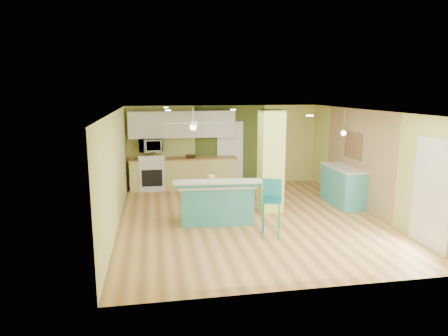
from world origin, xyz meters
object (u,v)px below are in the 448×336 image
at_px(peninsula, 216,201).
at_px(side_counter, 343,186).
at_px(fruit_bowl, 191,156).
at_px(bar_stool, 272,198).
at_px(canister, 211,179).

relative_size(peninsula, side_counter, 1.27).
height_order(peninsula, fruit_bowl, peninsula).
relative_size(bar_stool, fruit_bowl, 3.43).
bearing_deg(side_counter, fruit_bowl, 146.86).
xyz_separation_m(fruit_bowl, canister, (0.15, -3.29, 0.01)).
bearing_deg(bar_stool, side_counter, 56.85).
bearing_deg(fruit_bowl, peninsula, -85.32).
xyz_separation_m(bar_stool, side_counter, (2.52, 1.88, -0.28)).
distance_m(peninsula, side_counter, 3.60).
xyz_separation_m(peninsula, side_counter, (3.50, 0.83, 0.02)).
bearing_deg(side_counter, peninsula, -166.62).
bearing_deg(fruit_bowl, side_counter, -33.14).
distance_m(peninsula, bar_stool, 1.47).
bearing_deg(bar_stool, peninsula, 153.20).
relative_size(side_counter, canister, 8.32).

